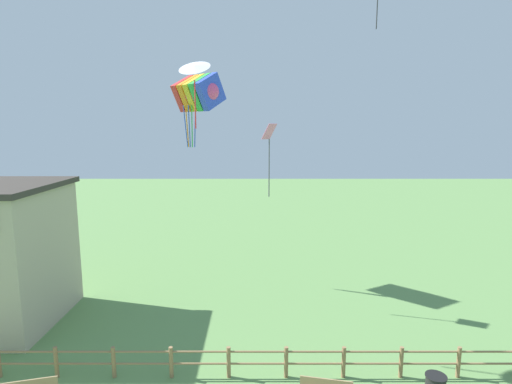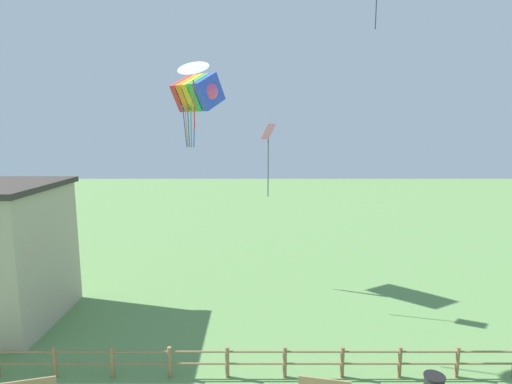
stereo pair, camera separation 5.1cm
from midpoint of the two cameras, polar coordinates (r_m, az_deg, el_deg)
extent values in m
cylinder|color=olive|center=(16.26, -26.72, -20.89)|extent=(0.14, 0.14, 1.10)
cylinder|color=olive|center=(15.54, -19.75, -21.91)|extent=(0.14, 0.14, 1.10)
cylinder|color=olive|center=(15.04, -12.12, -22.68)|extent=(0.14, 0.14, 1.10)
cylinder|color=olive|center=(14.79, -4.02, -23.09)|extent=(0.14, 0.14, 1.10)
cylinder|color=olive|center=(14.79, 4.23, -23.08)|extent=(0.14, 0.14, 1.10)
cylinder|color=olive|center=(15.05, 12.32, -22.66)|extent=(0.14, 0.14, 1.10)
cylinder|color=olive|center=(15.55, 19.94, -21.89)|extent=(0.14, 0.14, 1.10)
cylinder|color=olive|center=(16.28, 26.89, -20.87)|extent=(0.14, 0.14, 1.10)
cylinder|color=olive|center=(14.55, 0.11, -21.85)|extent=(21.54, 0.07, 0.07)
cylinder|color=olive|center=(14.79, 0.11, -23.32)|extent=(21.54, 0.07, 0.07)
cylinder|color=black|center=(14.55, 24.25, -22.88)|extent=(0.64, 0.64, 0.04)
ellipsoid|color=#E54C8C|center=(22.35, -8.27, 13.88)|extent=(3.37, 3.26, 2.01)
cube|color=red|center=(23.03, -9.89, 13.69)|extent=(1.57, 1.84, 2.04)
cube|color=orange|center=(22.69, -9.09, 13.79)|extent=(1.57, 1.84, 2.04)
cube|color=yellow|center=(22.35, -8.27, 13.88)|extent=(1.57, 1.84, 2.04)
cube|color=green|center=(22.02, -7.43, 13.97)|extent=(1.57, 1.84, 2.04)
cube|color=blue|center=(21.69, -6.55, 14.06)|extent=(1.57, 1.84, 2.04)
cylinder|color=blue|center=(22.27, -10.08, 9.19)|extent=(0.21, 0.36, 2.24)
cylinder|color=orange|center=(22.21, -9.86, 9.20)|extent=(0.13, 0.37, 2.24)
cylinder|color=blue|center=(22.16, -9.55, 9.21)|extent=(0.05, 0.37, 2.24)
cylinder|color=green|center=(22.10, -9.18, 9.22)|extent=(0.13, 0.37, 2.24)
cylinder|color=blue|center=(22.06, -8.75, 9.23)|extent=(0.21, 0.36, 2.24)
cone|color=white|center=(15.71, -8.89, 17.27)|extent=(1.43, 1.34, 0.69)
cylinder|color=red|center=(15.57, -8.76, 12.24)|extent=(0.05, 0.05, 1.80)
cube|color=pink|center=(18.55, 1.84, 8.64)|extent=(0.74, 0.76, 0.72)
cylinder|color=#4C4C51|center=(18.64, 1.82, 3.43)|extent=(0.05, 0.05, 2.71)
camera|label=1|loc=(0.03, -89.90, 0.02)|focal=28.00mm
camera|label=2|loc=(0.03, 90.10, -0.02)|focal=28.00mm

